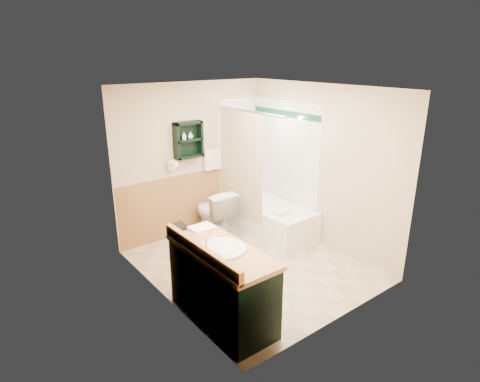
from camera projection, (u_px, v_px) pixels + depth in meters
name	position (u px, v px, depth m)	size (l,w,h in m)	color
floor	(251.00, 265.00, 5.56)	(3.00, 3.00, 0.00)	#BFAC8B
back_wall	(191.00, 160.00, 6.31)	(2.60, 0.04, 2.40)	beige
left_wall	(159.00, 205.00, 4.41)	(0.04, 3.00, 2.40)	beige
right_wall	(321.00, 166.00, 5.94)	(0.04, 3.00, 2.40)	beige
ceiling	(253.00, 86.00, 4.78)	(2.60, 3.00, 0.04)	white
wainscot_left	(166.00, 261.00, 4.66)	(2.98, 2.98, 1.00)	#B28548
wainscot_back	(194.00, 202.00, 6.51)	(2.58, 2.58, 1.00)	#B28548
mirror_frame	(188.00, 192.00, 3.93)	(1.30, 1.30, 1.00)	brown
mirror_glass	(188.00, 192.00, 3.93)	(1.20, 1.20, 0.90)	white
tile_right	(284.00, 166.00, 6.52)	(1.50, 1.50, 2.10)	white
tile_back	(244.00, 160.00, 6.92)	(0.95, 0.95, 2.10)	white
tile_accent	(285.00, 114.00, 6.24)	(1.50, 1.50, 0.10)	#124031
wall_shelf	(188.00, 140.00, 6.06)	(0.45, 0.15, 0.55)	black
hair_dryer	(171.00, 165.00, 6.01)	(0.10, 0.24, 0.18)	white
towel_bar	(212.00, 148.00, 6.41)	(0.40, 0.06, 0.40)	silver
curtain_rod	(248.00, 111.00, 5.78)	(0.03, 0.03, 1.60)	silver
shower_curtain	(241.00, 165.00, 6.19)	(1.05, 1.05, 1.70)	beige
vanity	(222.00, 285.00, 4.31)	(0.59, 1.35, 0.85)	black
bathtub	(271.00, 219.00, 6.49)	(0.73, 1.50, 0.49)	white
toilet	(214.00, 214.00, 6.32)	(0.45, 0.81, 0.79)	white
counter_towel	(202.00, 228.00, 4.62)	(0.27, 0.22, 0.04)	silver
vanity_book	(172.00, 220.00, 4.61)	(0.17, 0.02, 0.23)	black
tub_towel	(282.00, 212.00, 6.03)	(0.22, 0.18, 0.07)	silver
soap_bottle_a	(184.00, 138.00, 5.99)	(0.05, 0.11, 0.05)	white
soap_bottle_b	(190.00, 136.00, 6.05)	(0.08, 0.10, 0.08)	white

